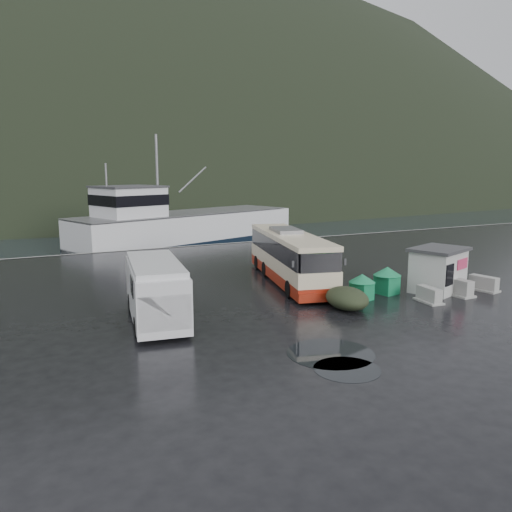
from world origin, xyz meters
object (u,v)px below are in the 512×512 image
jersey_barrier_b (483,291)px  dome_tent (347,309)px  white_van (157,321)px  waste_bin_right (386,294)px  jersey_barrier_c (428,302)px  ticket_kiosk (437,291)px  fishing_trawler (186,233)px  waste_bin_left (361,300)px  jersey_barrier_a (457,295)px  coach_bus (289,281)px

jersey_barrier_b → dome_tent: bearing=177.5°
white_van → jersey_barrier_b: bearing=0.5°
waste_bin_right → jersey_barrier_c: 2.39m
jersey_barrier_b → ticket_kiosk: bearing=157.7°
fishing_trawler → waste_bin_left: bearing=-110.6°
waste_bin_right → fishing_trawler: 29.30m
jersey_barrier_b → jersey_barrier_c: 4.49m
dome_tent → jersey_barrier_a: (6.76, -0.47, 0.00)m
waste_bin_left → dome_tent: waste_bin_left is taller
dome_tent → jersey_barrier_b: 8.84m
waste_bin_left → dome_tent: size_ratio=0.51×
jersey_barrier_a → jersey_barrier_b: (2.07, 0.09, 0.00)m
waste_bin_right → ticket_kiosk: bearing=-16.5°
coach_bus → waste_bin_right: bearing=-42.8°
waste_bin_right → jersey_barrier_b: size_ratio=0.90×
fishing_trawler → jersey_barrier_a: bearing=-101.2°
waste_bin_right → ticket_kiosk: ticket_kiosk is taller
waste_bin_left → jersey_barrier_a: 5.31m
coach_bus → fishing_trawler: 24.52m
waste_bin_left → jersey_barrier_a: waste_bin_left is taller
coach_bus → waste_bin_left: 5.37m
white_van → fishing_trawler: bearing=78.0°
ticket_kiosk → jersey_barrier_c: size_ratio=2.01×
dome_tent → fishing_trawler: fishing_trawler is taller
waste_bin_right → jersey_barrier_b: bearing=-19.3°
coach_bus → ticket_kiosk: 8.18m
white_van → ticket_kiosk: white_van is taller
waste_bin_left → jersey_barrier_c: 3.28m
coach_bus → jersey_barrier_a: bearing=-33.0°
ticket_kiosk → jersey_barrier_b: (2.41, -0.99, 0.00)m
coach_bus → jersey_barrier_c: size_ratio=7.14×
jersey_barrier_a → jersey_barrier_b: size_ratio=1.09×
waste_bin_left → ticket_kiosk: 4.78m
white_van → jersey_barrier_b: 17.58m
white_van → fishing_trawler: fishing_trawler is taller
ticket_kiosk → fishing_trawler: bearing=78.9°
jersey_barrier_a → jersey_barrier_c: size_ratio=1.15×
coach_bus → white_van: coach_bus is taller
ticket_kiosk → jersey_barrier_b: bearing=-41.3°
dome_tent → waste_bin_left: bearing=31.1°
white_van → waste_bin_right: size_ratio=4.41×
jersey_barrier_a → jersey_barrier_c: bearing=-171.0°
fishing_trawler → jersey_barrier_c: bearing=-105.6°
waste_bin_left → jersey_barrier_c: (2.71, -1.84, 0.00)m
fishing_trawler → waste_bin_right: bearing=-106.7°
jersey_barrier_a → jersey_barrier_b: bearing=2.4°
ticket_kiosk → jersey_barrier_b: size_ratio=1.91×
coach_bus → jersey_barrier_b: (8.34, -6.62, 0.00)m
dome_tent → jersey_barrier_c: 4.44m
waste_bin_left → waste_bin_right: 2.04m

